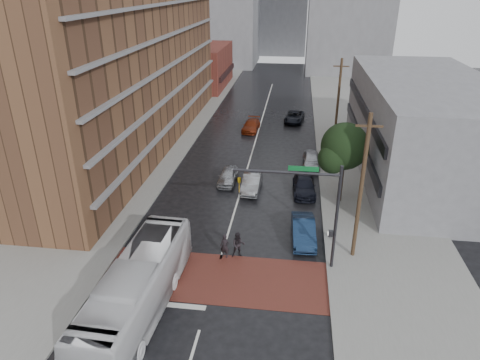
% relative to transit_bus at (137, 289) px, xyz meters
% --- Properties ---
extents(ground, '(160.00, 160.00, 0.00)m').
position_rel_transit_bus_xyz_m(ground, '(3.59, 3.09, -1.65)').
color(ground, black).
rests_on(ground, ground).
extents(crosswalk, '(14.00, 5.00, 0.02)m').
position_rel_transit_bus_xyz_m(crosswalk, '(3.59, 3.59, -1.64)').
color(crosswalk, maroon).
rests_on(crosswalk, ground).
extents(sidewalk_west, '(9.00, 90.00, 0.15)m').
position_rel_transit_bus_xyz_m(sidewalk_west, '(-7.91, 28.09, -1.57)').
color(sidewalk_west, gray).
rests_on(sidewalk_west, ground).
extents(sidewalk_east, '(9.00, 90.00, 0.15)m').
position_rel_transit_bus_xyz_m(sidewalk_east, '(15.09, 28.09, -1.57)').
color(sidewalk_east, gray).
rests_on(sidewalk_east, ground).
extents(apartment_block, '(10.00, 44.00, 28.00)m').
position_rel_transit_bus_xyz_m(apartment_block, '(-10.41, 27.09, 12.35)').
color(apartment_block, brown).
rests_on(apartment_block, ground).
extents(storefront_west, '(8.00, 16.00, 7.00)m').
position_rel_transit_bus_xyz_m(storefront_west, '(-8.41, 57.09, 1.85)').
color(storefront_west, brown).
rests_on(storefront_west, ground).
extents(building_east, '(11.00, 26.00, 9.00)m').
position_rel_transit_bus_xyz_m(building_east, '(20.09, 23.09, 2.85)').
color(building_east, gray).
rests_on(building_east, ground).
extents(distant_tower_center, '(12.00, 10.00, 24.00)m').
position_rel_transit_bus_xyz_m(distant_tower_center, '(3.59, 98.09, 10.35)').
color(distant_tower_center, gray).
rests_on(distant_tower_center, ground).
extents(street_tree, '(4.20, 4.10, 6.90)m').
position_rel_transit_bus_xyz_m(street_tree, '(12.11, 15.12, 3.08)').
color(street_tree, '#332319').
rests_on(street_tree, ground).
extents(signal_mast, '(6.50, 0.30, 7.20)m').
position_rel_transit_bus_xyz_m(signal_mast, '(9.44, 5.59, 3.08)').
color(signal_mast, '#2D2D33').
rests_on(signal_mast, ground).
extents(utility_pole_near, '(1.60, 0.26, 10.00)m').
position_rel_transit_bus_xyz_m(utility_pole_near, '(12.39, 7.09, 3.49)').
color(utility_pole_near, '#473321').
rests_on(utility_pole_near, ground).
extents(utility_pole_far, '(1.60, 0.26, 10.00)m').
position_rel_transit_bus_xyz_m(utility_pole_far, '(12.39, 27.09, 3.49)').
color(utility_pole_far, '#473321').
rests_on(utility_pole_far, ground).
extents(transit_bus, '(3.21, 11.93, 3.30)m').
position_rel_transit_bus_xyz_m(transit_bus, '(0.00, 0.00, 0.00)').
color(transit_bus, silver).
rests_on(transit_bus, ground).
extents(pedestrian_a, '(0.69, 0.52, 1.71)m').
position_rel_transit_bus_xyz_m(pedestrian_a, '(3.85, 5.91, -0.79)').
color(pedestrian_a, black).
rests_on(pedestrian_a, ground).
extents(pedestrian_b, '(1.01, 0.85, 1.83)m').
position_rel_transit_bus_xyz_m(pedestrian_b, '(4.74, 6.09, -0.74)').
color(pedestrian_b, black).
rests_on(pedestrian_b, ground).
extents(car_travel_a, '(1.65, 3.94, 1.33)m').
position_rel_transit_bus_xyz_m(car_travel_a, '(2.19, 17.58, -0.98)').
color(car_travel_a, '#A9ACB1').
rests_on(car_travel_a, ground).
extents(car_travel_b, '(1.67, 4.45, 1.45)m').
position_rel_transit_bus_xyz_m(car_travel_b, '(4.54, 16.40, -0.92)').
color(car_travel_b, '#999DA0').
rests_on(car_travel_b, ground).
extents(car_travel_c, '(2.16, 4.65, 1.32)m').
position_rel_transit_bus_xyz_m(car_travel_c, '(2.66, 33.17, -0.99)').
color(car_travel_c, maroon).
rests_on(car_travel_c, ground).
extents(suv_travel, '(2.84, 5.12, 1.36)m').
position_rel_transit_bus_xyz_m(suv_travel, '(7.94, 37.67, -0.97)').
color(suv_travel, black).
rests_on(suv_travel, ground).
extents(car_parked_near, '(1.88, 4.67, 1.51)m').
position_rel_transit_bus_xyz_m(car_parked_near, '(9.07, 8.74, -0.89)').
color(car_parked_near, '#142847').
rests_on(car_parked_near, ground).
extents(car_parked_mid, '(2.16, 4.80, 1.37)m').
position_rel_transit_bus_xyz_m(car_parked_mid, '(9.16, 16.46, -0.97)').
color(car_parked_mid, black).
rests_on(car_parked_mid, ground).
extents(car_parked_far, '(1.69, 4.20, 1.43)m').
position_rel_transit_bus_xyz_m(car_parked_far, '(9.89, 22.63, -0.93)').
color(car_parked_far, '#A5A7AD').
rests_on(car_parked_far, ground).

